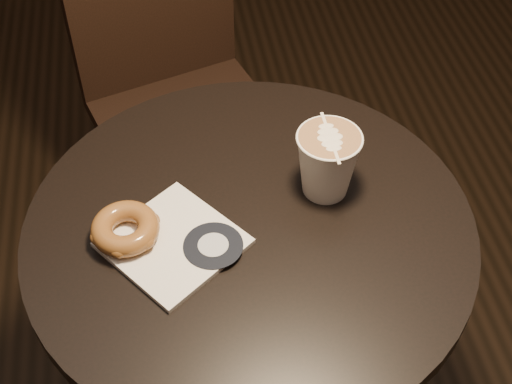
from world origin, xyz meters
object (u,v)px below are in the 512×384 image
Objects in this scene: cafe_table at (250,297)px; latte_cup at (327,164)px; chair at (170,65)px; doughnut at (125,228)px; pastry_bag at (173,243)px.

latte_cup reaches higher than cafe_table.
cafe_table is 0.68m from chair.
chair is 9.83× the size of doughnut.
doughnut is at bearing -170.46° from latte_cup.
cafe_table is 0.29m from latte_cup.
chair is at bearing 81.30° from doughnut.
pastry_bag is at bearing -18.12° from doughnut.
pastry_bag is at bearing -168.43° from cafe_table.
cafe_table is 0.24m from pastry_bag.
doughnut is (-0.19, -0.00, 0.22)m from cafe_table.
chair reaches higher than doughnut.
pastry_bag reaches higher than cafe_table.
chair is 0.72m from pastry_bag.
pastry_bag is at bearing -110.28° from chair.
pastry_bag is 1.69× the size of doughnut.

